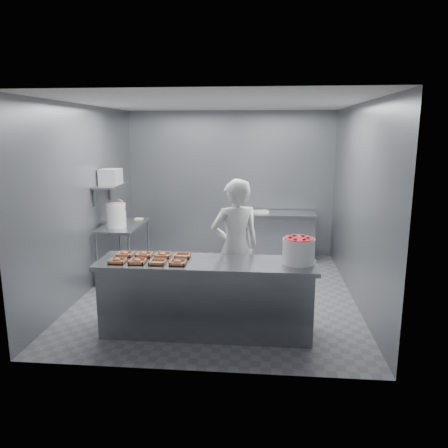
{
  "coord_description": "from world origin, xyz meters",
  "views": [
    {
      "loc": [
        0.67,
        -6.27,
        2.41
      ],
      "look_at": [
        0.1,
        -0.2,
        1.11
      ],
      "focal_mm": 35.0,
      "sensor_mm": 36.0,
      "label": 1
    }
  ],
  "objects": [
    {
      "name": "tray_0",
      "position": [
        -1.03,
        -1.49,
        0.92
      ],
      "size": [
        0.19,
        0.18,
        0.06
      ],
      "color": "tan",
      "rests_on": "service_counter"
    },
    {
      "name": "worker",
      "position": [
        0.3,
        -0.75,
        0.91
      ],
      "size": [
        0.78,
        0.67,
        1.82
      ],
      "primitive_type": "imported",
      "rotation": [
        0.0,
        0.0,
        3.56
      ],
      "color": "silver",
      "rests_on": "ground"
    },
    {
      "name": "bucket_lid",
      "position": [
        -1.74,
        0.47,
        0.91
      ],
      "size": [
        0.34,
        0.34,
        0.02
      ],
      "primitive_type": "cylinder",
      "rotation": [
        0.0,
        0.0,
        0.12
      ],
      "color": "silver",
      "rests_on": "prep_table"
    },
    {
      "name": "back_counter",
      "position": [
        0.9,
        1.9,
        0.45
      ],
      "size": [
        1.5,
        0.6,
        0.9
      ],
      "color": "slate",
      "rests_on": "ground"
    },
    {
      "name": "wall_shelf",
      "position": [
        -1.82,
        0.6,
        1.55
      ],
      "size": [
        0.35,
        0.9,
        0.03
      ],
      "primitive_type": "cube",
      "color": "slate",
      "rests_on": "wall_left"
    },
    {
      "name": "service_counter",
      "position": [
        0.0,
        -1.35,
        0.45
      ],
      "size": [
        2.6,
        0.7,
        0.9
      ],
      "color": "slate",
      "rests_on": "ground"
    },
    {
      "name": "paper_stack",
      "position": [
        0.6,
        1.9,
        0.92
      ],
      "size": [
        0.33,
        0.27,
        0.04
      ],
      "primitive_type": "cube",
      "rotation": [
        0.0,
        0.0,
        0.17
      ],
      "color": "silver",
      "rests_on": "back_counter"
    },
    {
      "name": "rag",
      "position": [
        -1.51,
        1.04,
        0.91
      ],
      "size": [
        0.14,
        0.12,
        0.02
      ],
      "primitive_type": "cube",
      "rotation": [
        0.0,
        0.0,
        0.01
      ],
      "color": "#CCB28C",
      "rests_on": "prep_table"
    },
    {
      "name": "tray_2",
      "position": [
        -0.55,
        -1.49,
        0.92
      ],
      "size": [
        0.19,
        0.18,
        0.04
      ],
      "color": "tan",
      "rests_on": "service_counter"
    },
    {
      "name": "glaze_bucket",
      "position": [
        -1.68,
        0.38,
        1.1
      ],
      "size": [
        0.32,
        0.3,
        0.47
      ],
      "color": "silver",
      "rests_on": "prep_table"
    },
    {
      "name": "tray_3",
      "position": [
        -0.31,
        -1.49,
        0.92
      ],
      "size": [
        0.19,
        0.18,
        0.06
      ],
      "color": "tan",
      "rests_on": "service_counter"
    },
    {
      "name": "tray_1",
      "position": [
        -0.79,
        -1.49,
        0.92
      ],
      "size": [
        0.19,
        0.18,
        0.06
      ],
      "color": "tan",
      "rests_on": "service_counter"
    },
    {
      "name": "tray_7",
      "position": [
        -0.31,
        -1.21,
        0.92
      ],
      "size": [
        0.19,
        0.18,
        0.04
      ],
      "color": "tan",
      "rests_on": "service_counter"
    },
    {
      "name": "wall_left",
      "position": [
        -2.0,
        0.0,
        1.4
      ],
      "size": [
        0.04,
        4.5,
        2.8
      ],
      "primitive_type": "cube",
      "color": "slate",
      "rests_on": "ground"
    },
    {
      "name": "tray_4",
      "position": [
        -1.03,
        -1.21,
        0.92
      ],
      "size": [
        0.19,
        0.18,
        0.06
      ],
      "color": "tan",
      "rests_on": "service_counter"
    },
    {
      "name": "floor",
      "position": [
        0.0,
        0.0,
        0.0
      ],
      "size": [
        4.5,
        4.5,
        0.0
      ],
      "primitive_type": "plane",
      "color": "#4C4C51",
      "rests_on": "ground"
    },
    {
      "name": "prep_table",
      "position": [
        -1.65,
        0.6,
        0.59
      ],
      "size": [
        0.6,
        1.2,
        0.9
      ],
      "color": "slate",
      "rests_on": "ground"
    },
    {
      "name": "wall_right",
      "position": [
        2.0,
        0.0,
        1.4
      ],
      "size": [
        0.04,
        4.5,
        2.8
      ],
      "primitive_type": "cube",
      "color": "slate",
      "rests_on": "ground"
    },
    {
      "name": "strawberry_tub",
      "position": [
        1.08,
        -1.33,
        1.06
      ],
      "size": [
        0.37,
        0.37,
        0.31
      ],
      "color": "silver",
      "rests_on": "service_counter"
    },
    {
      "name": "tray_6",
      "position": [
        -0.55,
        -1.21,
        0.92
      ],
      "size": [
        0.19,
        0.18,
        0.06
      ],
      "color": "tan",
      "rests_on": "service_counter"
    },
    {
      "name": "ceiling",
      "position": [
        0.0,
        0.0,
        2.8
      ],
      "size": [
        4.5,
        4.5,
        0.0
      ],
      "primitive_type": "plane",
      "rotation": [
        3.14,
        0.0,
        0.0
      ],
      "color": "white",
      "rests_on": "wall_back"
    },
    {
      "name": "appliance",
      "position": [
        -1.82,
        0.6,
        1.69
      ],
      "size": [
        0.31,
        0.35,
        0.25
      ],
      "primitive_type": "cube",
      "rotation": [
        0.0,
        0.0,
        -0.05
      ],
      "color": "gray",
      "rests_on": "wall_shelf"
    },
    {
      "name": "tray_5",
      "position": [
        -0.79,
        -1.21,
        0.92
      ],
      "size": [
        0.19,
        0.18,
        0.06
      ],
      "color": "tan",
      "rests_on": "service_counter"
    },
    {
      "name": "wall_back",
      "position": [
        0.0,
        2.25,
        1.4
      ],
      "size": [
        4.0,
        0.04,
        2.8
      ],
      "primitive_type": "cube",
      "color": "slate",
      "rests_on": "ground"
    }
  ]
}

